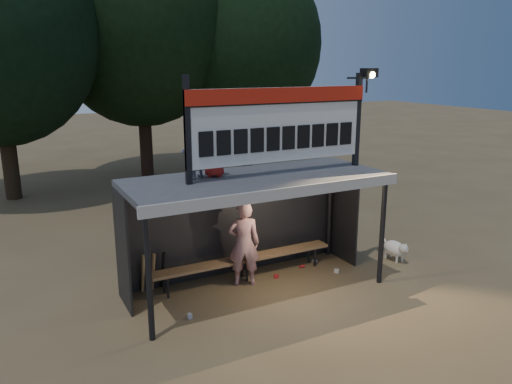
# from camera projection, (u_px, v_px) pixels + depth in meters

# --- Properties ---
(ground) EXTENTS (80.00, 80.00, 0.00)m
(ground) POSITION_uv_depth(u_px,v_px,m) (256.00, 289.00, 10.04)
(ground) COLOR brown
(ground) RESTS_ON ground
(player) EXTENTS (0.76, 0.65, 1.76)m
(player) POSITION_uv_depth(u_px,v_px,m) (244.00, 243.00, 10.05)
(player) COLOR silver
(player) RESTS_ON ground
(child_a) EXTENTS (0.62, 0.57, 1.02)m
(child_a) POSITION_uv_depth(u_px,v_px,m) (191.00, 152.00, 9.12)
(child_a) COLOR slate
(child_a) RESTS_ON dugout_shelter
(child_b) EXTENTS (0.57, 0.50, 0.99)m
(child_b) POSITION_uv_depth(u_px,v_px,m) (214.00, 151.00, 9.34)
(child_b) COLOR red
(child_b) RESTS_ON dugout_shelter
(dugout_shelter) EXTENTS (5.10, 2.08, 2.32)m
(dugout_shelter) POSITION_uv_depth(u_px,v_px,m) (251.00, 198.00, 9.79)
(dugout_shelter) COLOR #404043
(dugout_shelter) RESTS_ON ground
(scoreboard_assembly) EXTENTS (4.10, 0.27, 1.99)m
(scoreboard_assembly) POSITION_uv_depth(u_px,v_px,m) (283.00, 122.00, 9.46)
(scoreboard_assembly) COLOR black
(scoreboard_assembly) RESTS_ON dugout_shelter
(bench) EXTENTS (4.00, 0.35, 0.48)m
(bench) POSITION_uv_depth(u_px,v_px,m) (244.00, 259.00, 10.40)
(bench) COLOR olive
(bench) RESTS_ON ground
(tree_mid) EXTENTS (7.22, 7.22, 10.36)m
(tree_mid) POSITION_uv_depth(u_px,v_px,m) (139.00, 16.00, 18.83)
(tree_mid) COLOR black
(tree_mid) RESTS_ON ground
(tree_right) EXTENTS (6.08, 6.08, 8.72)m
(tree_right) POSITION_uv_depth(u_px,v_px,m) (246.00, 44.00, 20.01)
(tree_right) COLOR #322416
(tree_right) RESTS_ON ground
(dog) EXTENTS (0.36, 0.81, 0.49)m
(dog) POSITION_uv_depth(u_px,v_px,m) (396.00, 249.00, 11.44)
(dog) COLOR white
(dog) RESTS_ON ground
(bats) EXTENTS (0.47, 0.32, 0.84)m
(bats) POSITION_uv_depth(u_px,v_px,m) (153.00, 272.00, 9.80)
(bats) COLOR #9B7948
(bats) RESTS_ON ground
(litter) EXTENTS (3.62, 1.24, 0.08)m
(litter) POSITION_uv_depth(u_px,v_px,m) (287.00, 277.00, 10.51)
(litter) COLOR #A71E1C
(litter) RESTS_ON ground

